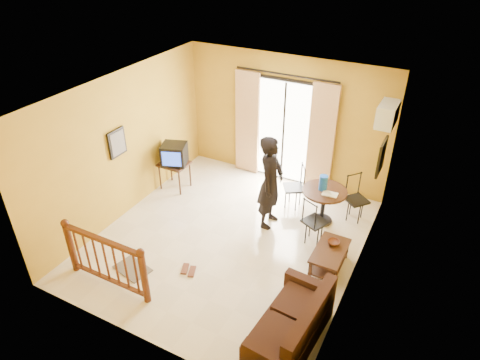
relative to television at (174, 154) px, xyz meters
The scene contains 19 objects.
ground 2.28m from the television, 28.51° to the right, with size 5.00×5.00×0.00m, color beige.
room_shell 2.30m from the television, 28.51° to the right, with size 5.00×5.00×5.00m.
balcony_door 2.37m from the television, 37.18° to the left, with size 2.25×0.14×2.46m.
tv_table 0.30m from the television, behind, with size 0.61×0.51×0.61m.
television is the anchor object (origin of this frame).
picture_left 1.45m from the television, 105.98° to the right, with size 0.05×0.42×0.52m.
dining_table 3.22m from the television, ahead, with size 0.85×0.85×0.71m.
water_jug 3.16m from the television, ahead, with size 0.16×0.16×0.30m, color blue.
serving_tray 3.33m from the television, ahead, with size 0.28×0.18×0.02m, color beige.
dining_chairs 3.29m from the television, ahead, with size 1.79×1.57×0.95m.
air_conditioner 4.28m from the television, 13.29° to the left, with size 0.31×0.60×0.40m.
botanical_print 4.18m from the television, ahead, with size 0.05×0.50×0.60m.
coffee_table 3.87m from the television, 13.74° to the right, with size 0.49×0.88×0.39m.
bowl 3.81m from the television, 11.30° to the right, with size 0.20×0.20×0.06m, color #51281C.
sofa 4.55m from the television, 34.51° to the right, with size 0.84×1.63×0.75m.
standing_person 2.32m from the television, ahead, with size 0.67×0.44×1.83m, color black.
stair_balustrade 3.01m from the television, 76.15° to the right, with size 1.63×0.13×1.04m.
doormat 2.73m from the television, 72.02° to the right, with size 0.60×0.40×0.02m, color #5C5449.
sandals 2.78m from the television, 51.25° to the right, with size 0.32×0.27×0.03m.
Camera 1 is at (3.03, -5.38, 5.05)m, focal length 32.00 mm.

